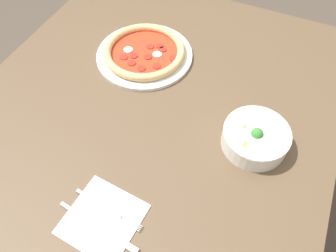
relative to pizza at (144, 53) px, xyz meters
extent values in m
plane|color=#4C4238|center=(0.18, 0.12, -0.75)|extent=(8.00, 8.00, 0.00)
cube|color=brown|center=(0.18, 0.12, -0.03)|extent=(1.22, 1.07, 0.03)
cylinder|color=#4E3C2B|center=(-0.36, -0.35, -0.40)|extent=(0.06, 0.06, 0.70)
cylinder|color=#4E3C2B|center=(-0.36, 0.58, -0.40)|extent=(0.06, 0.06, 0.70)
cylinder|color=white|center=(0.00, 0.00, -0.01)|extent=(0.32, 0.32, 0.01)
torus|color=#DBB77A|center=(0.00, 0.00, 0.01)|extent=(0.27, 0.27, 0.03)
cylinder|color=red|center=(0.00, 0.00, 0.00)|extent=(0.24, 0.24, 0.01)
cylinder|color=maroon|center=(0.03, -0.02, 0.00)|extent=(0.03, 0.03, 0.00)
cylinder|color=maroon|center=(0.02, 0.02, 0.00)|extent=(0.03, 0.03, 0.00)
cylinder|color=maroon|center=(0.05, -0.05, 0.00)|extent=(0.03, 0.03, 0.00)
cylinder|color=maroon|center=(0.04, 0.07, 0.00)|extent=(0.03, 0.03, 0.00)
cylinder|color=maroon|center=(-0.05, 0.04, 0.00)|extent=(0.03, 0.03, 0.00)
cylinder|color=maroon|center=(-0.04, 0.05, 0.00)|extent=(0.03, 0.03, 0.00)
cylinder|color=maroon|center=(0.06, -0.01, 0.00)|extent=(0.03, 0.03, 0.00)
cylinder|color=maroon|center=(0.07, 0.03, 0.00)|extent=(0.03, 0.03, 0.00)
cylinder|color=maroon|center=(-0.01, 0.10, 0.00)|extent=(0.03, 0.03, 0.00)
cylinder|color=maroon|center=(-0.03, 0.01, 0.00)|extent=(0.03, 0.03, 0.00)
ellipsoid|color=silver|center=(0.01, -0.05, 0.00)|extent=(0.03, 0.03, 0.01)
ellipsoid|color=silver|center=(-0.01, 0.04, 0.00)|extent=(0.03, 0.03, 0.01)
cylinder|color=white|center=(0.19, 0.43, 0.01)|extent=(0.18, 0.18, 0.06)
torus|color=white|center=(0.19, 0.43, 0.04)|extent=(0.18, 0.18, 0.01)
ellipsoid|color=tan|center=(0.22, 0.45, 0.03)|extent=(0.04, 0.03, 0.02)
ellipsoid|color=tan|center=(0.20, 0.45, 0.03)|extent=(0.04, 0.04, 0.02)
ellipsoid|color=#998466|center=(0.21, 0.41, 0.03)|extent=(0.03, 0.04, 0.02)
ellipsoid|color=#998466|center=(0.23, 0.38, 0.03)|extent=(0.04, 0.04, 0.02)
ellipsoid|color=tan|center=(0.16, 0.42, 0.03)|extent=(0.04, 0.04, 0.02)
ellipsoid|color=#998466|center=(0.19, 0.39, 0.03)|extent=(0.04, 0.04, 0.02)
sphere|color=#388433|center=(0.20, 0.43, 0.04)|extent=(0.03, 0.03, 0.03)
ellipsoid|color=yellow|center=(0.24, 0.41, 0.03)|extent=(0.04, 0.02, 0.02)
cube|color=white|center=(0.54, 0.16, -0.02)|extent=(0.18, 0.18, 0.00)
cube|color=silver|center=(0.52, 0.13, -0.01)|extent=(0.02, 0.13, 0.00)
cube|color=silver|center=(0.53, 0.23, -0.01)|extent=(0.01, 0.06, 0.00)
cube|color=silver|center=(0.53, 0.23, -0.01)|extent=(0.01, 0.06, 0.00)
cube|color=silver|center=(0.52, 0.23, -0.01)|extent=(0.01, 0.06, 0.00)
cube|color=silver|center=(0.52, 0.23, -0.01)|extent=(0.01, 0.06, 0.00)
cube|color=silver|center=(0.56, 0.09, -0.01)|extent=(0.02, 0.09, 0.01)
cube|color=silver|center=(0.57, 0.21, -0.01)|extent=(0.03, 0.13, 0.00)
camera|label=1|loc=(0.73, 0.42, 0.74)|focal=35.00mm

